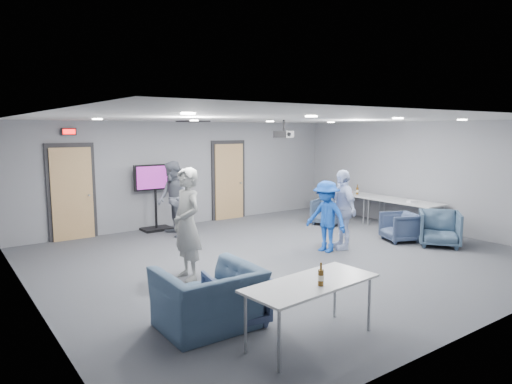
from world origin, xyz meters
TOP-DOWN VIEW (x-y plane):
  - floor at (0.00, 0.00)m, footprint 9.00×9.00m
  - ceiling at (0.00, 0.00)m, footprint 9.00×9.00m
  - wall_back at (0.00, 4.00)m, footprint 9.00×0.02m
  - wall_front at (0.00, -4.00)m, footprint 9.00×0.02m
  - wall_left at (-4.50, 0.00)m, footprint 0.02×8.00m
  - wall_right at (4.50, 0.00)m, footprint 0.02×8.00m
  - door_left at (-3.00, 3.95)m, footprint 1.06×0.17m
  - door_right at (1.20, 3.95)m, footprint 1.06×0.17m
  - exit_sign at (-3.00, 3.93)m, footprint 0.32×0.08m
  - hvac_diffuser at (-0.50, 2.80)m, footprint 0.60×0.60m
  - downlights at (0.00, 0.00)m, footprint 6.18×3.78m
  - person_a at (-2.18, -0.10)m, footprint 0.45×0.69m
  - person_b at (-1.00, 2.92)m, footprint 0.76×0.93m
  - person_c at (1.38, -0.20)m, footprint 0.69×1.06m
  - person_d at (0.94, -0.19)m, footprint 0.69×1.02m
  - chair_right_a at (2.90, 1.75)m, footprint 0.96×0.95m
  - chair_right_b at (2.90, -0.53)m, footprint 0.93×0.92m
  - chair_right_c at (3.25, -1.28)m, footprint 1.17×1.16m
  - chair_front_a at (-2.49, -2.04)m, footprint 0.84×0.86m
  - chair_front_b at (-2.87, -2.00)m, footprint 1.22×1.07m
  - table_right_a at (4.00, 2.07)m, footprint 0.79×1.90m
  - table_right_b at (4.00, 0.17)m, footprint 0.80×1.91m
  - table_front_left at (-2.06, -3.00)m, footprint 1.75×0.84m
  - bottle_front at (-2.06, -3.16)m, footprint 0.07×0.07m
  - bottle_right at (3.89, 1.62)m, footprint 0.07×0.07m
  - snack_box at (3.95, 1.98)m, footprint 0.18×0.13m
  - wrapper at (3.93, -0.10)m, footprint 0.24×0.19m
  - tv_stand at (-1.07, 3.75)m, footprint 1.08×0.51m
  - projector at (0.32, 0.45)m, footprint 0.44×0.41m

SIDE VIEW (x-z plane):
  - floor at x=0.00m, z-range 0.00..0.00m
  - chair_right_b at x=2.90m, z-range 0.00..0.65m
  - chair_front_a at x=-2.49m, z-range 0.00..0.67m
  - chair_right_a at x=2.90m, z-range 0.00..0.67m
  - chair_right_c at x=3.25m, z-range 0.00..0.77m
  - chair_front_b at x=-2.87m, z-range 0.00..0.78m
  - table_front_left at x=-2.06m, z-range 0.32..1.05m
  - table_right_a at x=4.00m, z-range 0.32..1.05m
  - table_right_b at x=4.00m, z-range 0.32..1.05m
  - person_d at x=0.94m, z-range 0.00..1.46m
  - snack_box at x=3.95m, z-range 0.73..0.77m
  - wrapper at x=3.93m, z-range 0.73..0.78m
  - bottle_front at x=-2.06m, z-range 0.69..0.96m
  - bottle_right at x=3.89m, z-range 0.69..0.97m
  - person_c at x=1.38m, z-range 0.00..1.67m
  - person_b at x=-1.00m, z-range 0.00..1.77m
  - tv_stand at x=-1.07m, z-range 0.11..1.76m
  - person_a at x=-2.18m, z-range 0.00..1.88m
  - door_left at x=-3.00m, z-range -0.05..2.19m
  - door_right at x=1.20m, z-range -0.05..2.19m
  - wall_back at x=0.00m, z-range 0.00..2.70m
  - wall_front at x=0.00m, z-range 0.00..2.70m
  - wall_left at x=-4.50m, z-range 0.00..2.70m
  - wall_right at x=4.50m, z-range 0.00..2.70m
  - projector at x=0.32m, z-range 2.22..2.58m
  - exit_sign at x=-3.00m, z-range 2.37..2.53m
  - downlights at x=0.00m, z-range 2.67..2.69m
  - hvac_diffuser at x=-0.50m, z-range 2.67..2.70m
  - ceiling at x=0.00m, z-range 2.70..2.70m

